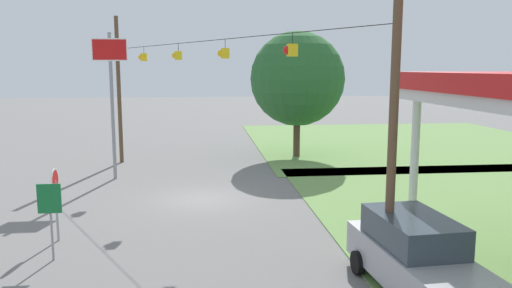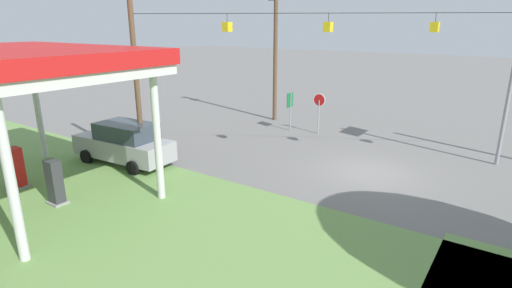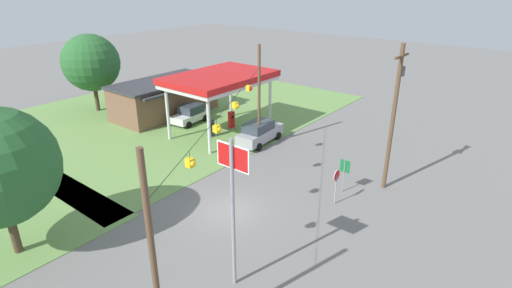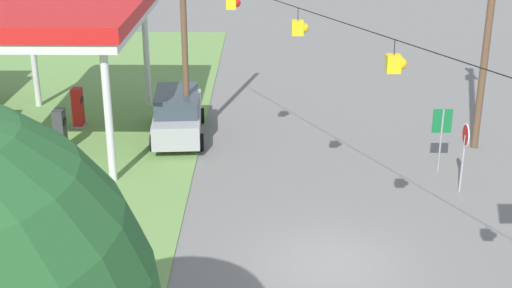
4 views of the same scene
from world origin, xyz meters
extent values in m
plane|color=slate|center=(0.00, 0.00, 0.00)|extent=(160.00, 160.00, 0.00)
cube|color=silver|center=(9.87, 9.89, 4.97)|extent=(9.64, 6.39, 0.35)
cube|color=red|center=(9.87, 9.89, 5.42)|extent=(9.84, 6.59, 0.55)
cylinder|color=silver|center=(5.65, 7.30, 2.40)|extent=(0.28, 0.28, 4.79)
cylinder|color=silver|center=(14.09, 7.30, 2.40)|extent=(0.28, 0.28, 4.79)
cylinder|color=silver|center=(14.09, 12.49, 2.40)|extent=(0.28, 0.28, 4.79)
cube|color=gray|center=(8.46, 9.89, 0.06)|extent=(0.71, 0.56, 0.12)
cube|color=#333338|center=(8.46, 9.89, 0.93)|extent=(0.55, 0.40, 1.61)
cube|color=black|center=(8.46, 9.68, 1.25)|extent=(0.39, 0.03, 0.24)
cube|color=gray|center=(11.28, 9.89, 0.06)|extent=(0.71, 0.56, 0.12)
cube|color=red|center=(11.28, 9.89, 0.93)|extent=(0.55, 0.40, 1.61)
cube|color=black|center=(11.28, 9.68, 1.25)|extent=(0.39, 0.03, 0.24)
cube|color=#9E9EA3|center=(10.20, 5.47, 0.81)|extent=(5.24, 2.22, 0.93)
cube|color=#333D47|center=(9.90, 5.45, 1.66)|extent=(2.93, 1.90, 0.77)
cylinder|color=black|center=(11.72, 6.53, 0.34)|extent=(0.69, 0.27, 0.68)
cylinder|color=black|center=(11.85, 4.65, 0.34)|extent=(0.69, 0.27, 0.68)
cylinder|color=black|center=(8.55, 6.30, 0.34)|extent=(0.69, 0.27, 0.68)
cylinder|color=black|center=(8.69, 4.42, 0.34)|extent=(0.69, 0.27, 0.68)
cylinder|color=#99999E|center=(4.92, -4.87, 1.05)|extent=(0.08, 0.08, 2.10)
cylinder|color=white|center=(4.92, -4.87, 2.10)|extent=(0.80, 0.03, 0.80)
cylinder|color=red|center=(4.92, -4.87, 2.10)|extent=(0.70, 0.03, 0.70)
cylinder|color=gray|center=(6.71, -4.52, 1.20)|extent=(0.07, 0.07, 2.40)
cube|color=#146B33|center=(6.76, -4.52, 1.95)|extent=(0.04, 0.70, 0.90)
cylinder|color=brown|center=(9.12, -6.52, 5.04)|extent=(0.28, 0.28, 10.08)
cylinder|color=brown|center=(9.42, 5.00, 4.45)|extent=(0.24, 0.24, 8.89)
cylinder|color=black|center=(0.00, 0.00, 6.94)|extent=(18.85, 10.02, 0.02)
cylinder|color=black|center=(-1.88, -1.00, 6.76)|extent=(0.02, 0.02, 0.35)
cube|color=yellow|center=(-1.88, -1.00, 6.39)|extent=(0.32, 0.32, 0.40)
sphere|color=yellow|center=(-1.88, -1.17, 6.39)|extent=(0.28, 0.28, 0.28)
cylinder|color=black|center=(1.88, 1.00, 6.76)|extent=(0.02, 0.02, 0.35)
cube|color=yellow|center=(1.88, 1.00, 6.39)|extent=(0.32, 0.32, 0.40)
sphere|color=yellow|center=(1.88, 0.83, 6.39)|extent=(0.28, 0.28, 0.28)
cube|color=yellow|center=(5.65, 3.00, 6.39)|extent=(0.32, 0.32, 0.40)
sphere|color=red|center=(5.65, 2.83, 6.39)|extent=(0.28, 0.28, 0.28)
camera|label=1|loc=(21.81, 0.11, 5.82)|focal=35.00mm
camera|label=2|loc=(-5.46, 16.96, 6.50)|focal=28.00mm
camera|label=3|loc=(-16.10, -14.99, 13.81)|focal=28.00mm
camera|label=4|loc=(-17.54, 1.91, 10.57)|focal=50.00mm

